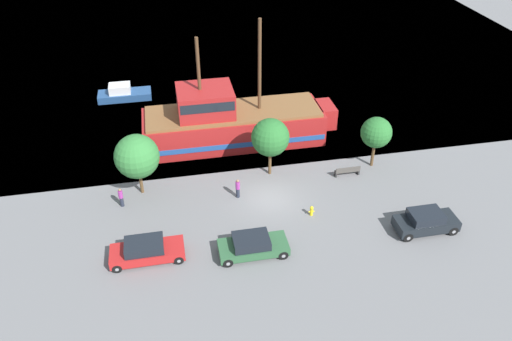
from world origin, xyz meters
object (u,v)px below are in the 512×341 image
object	(u,v)px
parked_car_curb_mid	(253,245)
pedestrian_walking_near	(121,197)
parked_car_curb_front	(147,250)
pirate_ship	(231,122)
fire_hydrant	(312,210)
moored_boat_dockside	(124,93)
bench_promenade_east	(348,171)
parked_car_curb_rear	(426,221)
pedestrian_walking_far	(238,188)

from	to	relation	value
parked_car_curb_mid	pedestrian_walking_near	distance (m)	10.63
parked_car_curb_front	pedestrian_walking_near	size ratio (longest dim) A/B	3.00
pirate_ship	fire_hydrant	bearing A→B (deg)	-70.42
parked_car_curb_front	parked_car_curb_mid	distance (m)	6.67
moored_boat_dockside	parked_car_curb_front	world-z (taller)	moored_boat_dockside
parked_car_curb_mid	fire_hydrant	size ratio (longest dim) A/B	5.79
parked_car_curb_front	pedestrian_walking_near	world-z (taller)	pedestrian_walking_near
fire_hydrant	bench_promenade_east	xyz separation A→B (m)	(4.13, 4.11, 0.04)
parked_car_curb_front	fire_hydrant	world-z (taller)	parked_car_curb_front
parked_car_curb_rear	bench_promenade_east	xyz separation A→B (m)	(-2.92, 7.14, -0.32)
pirate_ship	bench_promenade_east	xyz separation A→B (m)	(8.09, -7.01, -1.43)
parked_car_curb_rear	pedestrian_walking_far	world-z (taller)	pedestrian_walking_far
moored_boat_dockside	parked_car_curb_mid	bearing A→B (deg)	-70.68
fire_hydrant	parked_car_curb_front	bearing A→B (deg)	-169.27
pedestrian_walking_far	bench_promenade_east	bearing A→B (deg)	6.71
fire_hydrant	parked_car_curb_rear	bearing A→B (deg)	-23.24
pirate_ship	parked_car_curb_front	distance (m)	15.27
moored_boat_dockside	parked_car_curb_mid	distance (m)	25.81
moored_boat_dockside	pedestrian_walking_far	size ratio (longest dim) A/B	3.34
pirate_ship	parked_car_curb_rear	distance (m)	17.96
parked_car_curb_front	fire_hydrant	bearing A→B (deg)	10.73
bench_promenade_east	moored_boat_dockside	bearing A→B (deg)	135.30
moored_boat_dockside	bench_promenade_east	size ratio (longest dim) A/B	2.63
parked_car_curb_mid	moored_boat_dockside	bearing A→B (deg)	109.32
parked_car_curb_mid	parked_car_curb_rear	bearing A→B (deg)	-0.27
moored_boat_dockside	parked_car_curb_rear	bearing A→B (deg)	-50.15
moored_boat_dockside	bench_promenade_east	distance (m)	24.56
fire_hydrant	pedestrian_walking_near	bearing A→B (deg)	164.46
moored_boat_dockside	parked_car_curb_mid	world-z (taller)	moored_boat_dockside
parked_car_curb_front	parked_car_curb_mid	size ratio (longest dim) A/B	1.04
pirate_ship	fire_hydrant	world-z (taller)	pirate_ship
parked_car_curb_rear	pedestrian_walking_near	distance (m)	21.23
bench_promenade_east	pedestrian_walking_far	distance (m)	8.93
parked_car_curb_front	moored_boat_dockside	bearing A→B (deg)	94.67
moored_boat_dockside	parked_car_curb_front	xyz separation A→B (m)	(1.92, -23.54, 0.14)
bench_promenade_east	pedestrian_walking_far	world-z (taller)	pedestrian_walking_far
fire_hydrant	pedestrian_walking_far	distance (m)	5.65
pedestrian_walking_near	fire_hydrant	bearing A→B (deg)	-15.54
moored_boat_dockside	pedestrian_walking_near	distance (m)	17.74
pirate_ship	fire_hydrant	xyz separation A→B (m)	(3.96, -11.12, -1.47)
pedestrian_walking_far	parked_car_curb_mid	bearing A→B (deg)	-90.45
parked_car_curb_rear	bench_promenade_east	bearing A→B (deg)	112.26
parked_car_curb_rear	bench_promenade_east	distance (m)	7.72
pirate_ship	pedestrian_walking_near	distance (m)	11.86
bench_promenade_east	pedestrian_walking_near	distance (m)	17.24
parked_car_curb_mid	pedestrian_walking_near	size ratio (longest dim) A/B	2.88
pirate_ship	moored_boat_dockside	bearing A→B (deg)	132.38
pedestrian_walking_near	pedestrian_walking_far	bearing A→B (deg)	-3.93
pirate_ship	parked_car_curb_rear	world-z (taller)	pirate_ship
parked_car_curb_rear	pedestrian_walking_far	size ratio (longest dim) A/B	2.69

